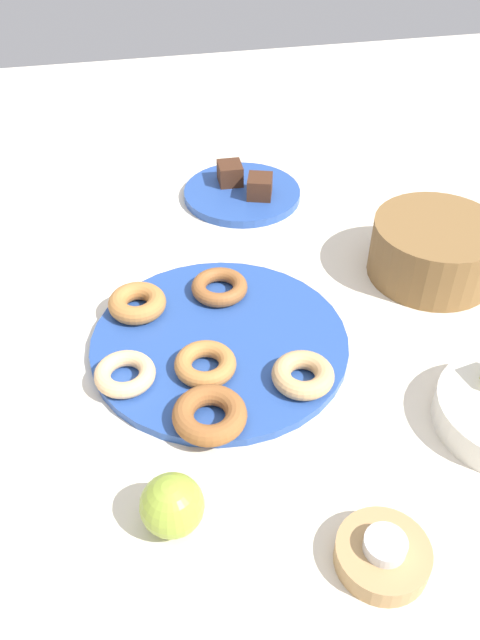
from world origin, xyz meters
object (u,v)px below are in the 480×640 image
at_px(donut_1, 303,375).
at_px(apple, 172,505).
at_px(donut_2, 137,303).
at_px(tealight, 385,545).
at_px(donut_0, 125,374).
at_px(donut_3, 219,287).
at_px(donut_4, 210,415).
at_px(donut_5, 205,364).
at_px(brownie_far, 260,186).
at_px(cake_plate, 242,193).
at_px(candle_holder, 382,555).
at_px(basket, 434,250).
at_px(brownie_near, 230,173).
at_px(donut_plate, 220,342).

relative_size(donut_1, apple, 1.18).
bearing_deg(donut_2, tealight, 25.50).
relative_size(donut_0, donut_3, 0.94).
xyz_separation_m(donut_3, donut_4, (0.25, -0.06, 0.00)).
bearing_deg(donut_1, donut_5, -111.14).
distance_m(donut_3, donut_5, 0.17).
distance_m(donut_0, donut_1, 0.24).
relative_size(donut_2, brownie_far, 1.72).
bearing_deg(cake_plate, donut_0, -29.43).
bearing_deg(candle_holder, basket, 150.28).
relative_size(donut_4, brownie_near, 1.87).
xyz_separation_m(donut_4, cake_plate, (-0.55, 0.16, -0.02)).
relative_size(donut_1, brownie_far, 1.66).
bearing_deg(donut_0, cake_plate, 150.57).
bearing_deg(donut_5, donut_3, 162.99).
relative_size(donut_0, tealight, 1.82).
bearing_deg(brownie_near, donut_plate, -13.21).
xyz_separation_m(donut_2, donut_3, (-0.02, 0.13, -0.00)).
height_order(brownie_far, tealight, brownie_far).
relative_size(brownie_far, candle_holder, 0.50).
height_order(donut_1, cake_plate, donut_1).
bearing_deg(donut_3, donut_plate, -10.61).
bearing_deg(donut_5, candle_holder, 24.10).
distance_m(basket, apple, 0.60).
bearing_deg(donut_5, cake_plate, 162.05).
bearing_deg(donut_5, basket, 111.48).
xyz_separation_m(cake_plate, tealight, (0.76, -0.01, 0.03)).
bearing_deg(donut_0, donut_4, 45.89).
xyz_separation_m(donut_1, donut_3, (-0.21, -0.07, -0.00)).
distance_m(donut_plate, donut_0, 0.15).
distance_m(donut_4, brownie_near, 0.60).
xyz_separation_m(donut_5, apple, (0.21, -0.07, 0.01)).
bearing_deg(donut_4, apple, -26.79).
distance_m(donut_plate, donut_1, 0.14).
bearing_deg(candle_holder, brownie_near, -179.71).
relative_size(cake_plate, candle_holder, 2.22).
distance_m(donut_0, apple, 0.22).
relative_size(donut_1, tealight, 1.85).
height_order(donut_plate, donut_4, donut_4).
bearing_deg(donut_plate, cake_plate, 163.50).
distance_m(donut_2, donut_3, 0.13).
xyz_separation_m(donut_plate, basket, (-0.10, 0.37, 0.04)).
height_order(donut_5, tealight, tealight).
bearing_deg(donut_1, donut_3, -160.65).
height_order(brownie_near, tealight, brownie_near).
bearing_deg(apple, donut_4, 153.21).
bearing_deg(donut_4, tealight, 34.28).
bearing_deg(donut_1, brownie_far, 173.58).
distance_m(donut_plate, apple, 0.29).
distance_m(donut_1, basket, 0.34).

